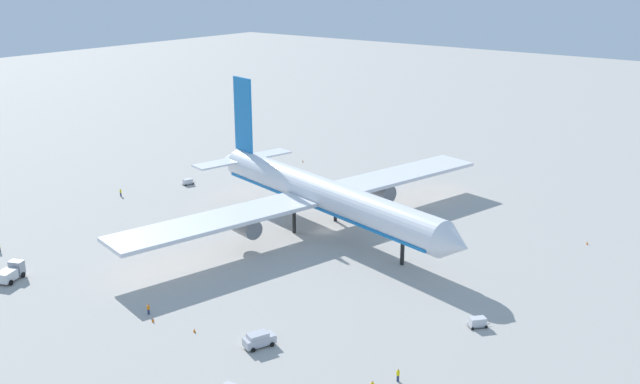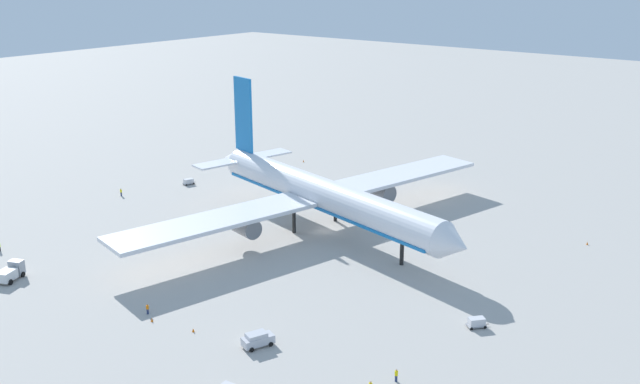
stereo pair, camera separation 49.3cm
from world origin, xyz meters
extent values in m
plane|color=#ADA8A0|center=(0.00, 0.00, 0.00)|extent=(600.00, 600.00, 0.00)
cylinder|color=white|center=(0.00, 0.00, 7.15)|extent=(58.13, 19.21, 6.13)
cone|color=white|center=(30.76, -7.18, 7.15)|extent=(6.14, 6.97, 6.01)
cone|color=white|center=(-31.35, 7.32, 7.15)|extent=(7.29, 7.07, 5.82)
cube|color=#1972BF|center=(-26.42, 6.17, 18.04)|extent=(5.96, 1.85, 15.65)
cube|color=white|center=(-25.51, 12.27, 8.38)|extent=(6.66, 11.18, 0.36)
cube|color=white|center=(-28.31, 0.30, 8.38)|extent=(6.66, 11.18, 0.36)
cube|color=white|center=(2.18, 22.15, 6.23)|extent=(17.40, 39.05, 0.70)
cylinder|color=slate|center=(1.86, 16.37, 4.01)|extent=(5.91, 4.82, 3.74)
cube|color=white|center=(-7.85, -20.82, 6.23)|extent=(17.40, 39.05, 0.70)
cylinder|color=slate|center=(-5.58, -15.50, 4.16)|extent=(5.75, 4.51, 3.44)
cylinder|color=black|center=(19.86, -4.64, 2.04)|extent=(0.70, 0.70, 4.09)
cylinder|color=black|center=(-1.69, 5.60, 2.04)|extent=(0.70, 0.70, 4.09)
cylinder|color=black|center=(-3.99, -4.27, 2.04)|extent=(0.70, 0.70, 4.09)
cube|color=#1972BF|center=(0.00, 0.00, 5.47)|extent=(55.79, 18.39, 0.50)
cube|color=#999EA5|center=(-26.73, -46.81, 1.58)|extent=(2.57, 2.16, 2.25)
cube|color=silver|center=(-25.73, -49.17, 1.23)|extent=(3.16, 3.56, 1.56)
cube|color=black|center=(-26.93, -46.35, 2.14)|extent=(1.72, 0.79, 0.99)
cylinder|color=black|center=(-27.68, -47.37, 0.45)|extent=(0.63, 0.95, 0.90)
cylinder|color=black|center=(-25.67, -46.52, 0.45)|extent=(0.63, 0.95, 0.90)
cylinder|color=black|center=(-24.49, -49.31, 0.45)|extent=(0.63, 0.95, 0.90)
cube|color=silver|center=(19.10, -39.21, 0.87)|extent=(3.25, 4.60, 1.10)
cube|color=silver|center=(19.02, -39.40, 1.70)|extent=(2.53, 3.12, 0.55)
cylinder|color=black|center=(18.74, -37.58, 0.32)|extent=(0.44, 0.68, 0.64)
cylinder|color=black|center=(20.47, -38.25, 0.32)|extent=(0.44, 0.68, 0.64)
cylinder|color=black|center=(17.73, -40.17, 0.32)|extent=(0.44, 0.68, 0.64)
cylinder|color=black|center=(19.46, -40.84, 0.32)|extent=(0.44, 0.68, 0.64)
cube|color=gray|center=(-42.89, 4.42, 0.28)|extent=(1.95, 2.73, 0.15)
cylinder|color=#333338|center=(-42.53, 5.91, 0.28)|extent=(0.22, 0.60, 0.08)
cube|color=silver|center=(-42.89, 4.42, 0.84)|extent=(1.72, 2.32, 0.98)
cylinder|color=black|center=(-43.35, 5.50, 0.20)|extent=(0.21, 0.42, 0.40)
cylinder|color=black|center=(-41.99, 5.17, 0.20)|extent=(0.21, 0.42, 0.40)
cylinder|color=black|center=(-43.79, 3.67, 0.20)|extent=(0.21, 0.42, 0.40)
cylinder|color=black|center=(-42.43, 3.34, 0.20)|extent=(0.21, 0.42, 0.40)
cube|color=gray|center=(39.51, -16.73, 0.28)|extent=(2.76, 2.91, 0.15)
cylinder|color=#333338|center=(40.54, -15.50, 0.28)|extent=(0.45, 0.51, 0.08)
cube|color=silver|center=(39.51, -16.73, 0.88)|extent=(2.38, 2.50, 1.06)
cylinder|color=black|center=(39.61, -15.52, 0.20)|extent=(0.35, 0.38, 0.40)
cylinder|color=black|center=(40.68, -16.42, 0.20)|extent=(0.35, 0.38, 0.40)
cylinder|color=black|center=(38.33, -17.05, 0.20)|extent=(0.35, 0.38, 0.40)
cylinder|color=black|center=(39.40, -17.95, 0.20)|extent=(0.35, 0.38, 0.40)
cylinder|color=navy|center=(37.93, -35.09, 0.42)|extent=(0.42, 0.42, 0.83)
cylinder|color=yellow|center=(37.93, -35.09, 1.14)|extent=(0.52, 0.52, 0.62)
sphere|color=tan|center=(37.93, -35.09, 1.57)|extent=(0.22, 0.22, 0.22)
cylinder|color=black|center=(-38.94, -43.15, 0.43)|extent=(0.41, 0.41, 0.85)
sphere|color=tan|center=(36.97, -39.22, 1.63)|extent=(0.23, 0.23, 0.23)
cylinder|color=navy|center=(0.38, -42.34, 0.40)|extent=(0.40, 0.40, 0.79)
cylinder|color=orange|center=(0.38, -42.34, 1.09)|extent=(0.50, 0.50, 0.59)
sphere|color=#8C6647|center=(0.38, -42.34, 1.50)|extent=(0.21, 0.21, 0.21)
cylinder|color=navy|center=(-48.06, -10.40, 0.41)|extent=(0.44, 0.44, 0.82)
cylinder|color=yellow|center=(-48.06, -10.40, 1.13)|extent=(0.55, 0.55, 0.61)
sphere|color=#8C6647|center=(-48.06, -10.40, 1.54)|extent=(0.22, 0.22, 0.22)
cone|color=orange|center=(-34.42, 35.70, 0.28)|extent=(0.36, 0.36, 0.55)
cone|color=orange|center=(41.53, 23.58, 0.28)|extent=(0.36, 0.36, 0.55)
cone|color=orange|center=(2.66, -43.47, 0.28)|extent=(0.36, 0.36, 0.55)
cone|color=orange|center=(9.48, -41.88, 0.28)|extent=(0.36, 0.36, 0.55)
camera|label=1|loc=(76.23, -99.88, 47.94)|focal=39.83mm
camera|label=2|loc=(76.62, -99.58, 47.94)|focal=39.83mm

